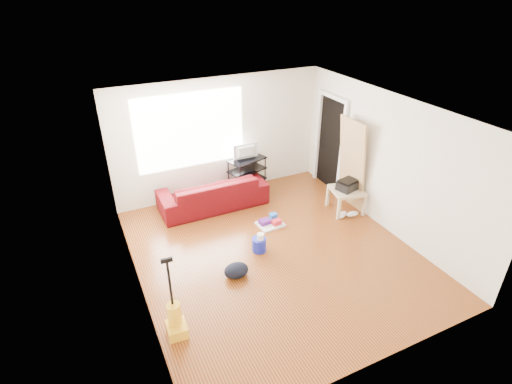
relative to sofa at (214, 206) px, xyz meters
name	(u,v)px	position (x,y,z in m)	size (l,w,h in m)	color
room	(276,184)	(0.47, -1.80, 1.25)	(4.51, 5.01, 2.51)	#68240A
sofa	(214,206)	(0.00, 0.00, 0.00)	(2.18, 0.85, 0.64)	#370708
tv_stand	(247,175)	(0.89, 0.27, 0.40)	(0.88, 0.66, 0.78)	black
tv	(247,152)	(0.89, 0.27, 0.95)	(0.56, 0.07, 0.32)	black
side_table	(347,193)	(2.35, -1.32, 0.41)	(0.70, 0.70, 0.49)	tan
printer	(348,185)	(2.35, -1.32, 0.59)	(0.46, 0.39, 0.21)	black
bucket	(259,250)	(0.19, -1.77, 0.00)	(0.25, 0.25, 0.25)	#1722B0
toilet_paper	(260,243)	(0.20, -1.80, 0.18)	(0.12, 0.12, 0.11)	white
cleaning_tray	(271,222)	(0.74, -1.14, 0.05)	(0.50, 0.41, 0.17)	white
backpack	(236,276)	(-0.43, -2.22, 0.00)	(0.40, 0.32, 0.22)	black
sneakers	(347,214)	(2.25, -1.54, 0.05)	(0.48, 0.24, 0.11)	white
vacuum	(175,320)	(-1.60, -2.93, 0.23)	(0.27, 0.31, 1.22)	yellow
door_panel	(347,205)	(2.53, -1.16, 0.00)	(0.04, 0.75, 1.86)	tan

